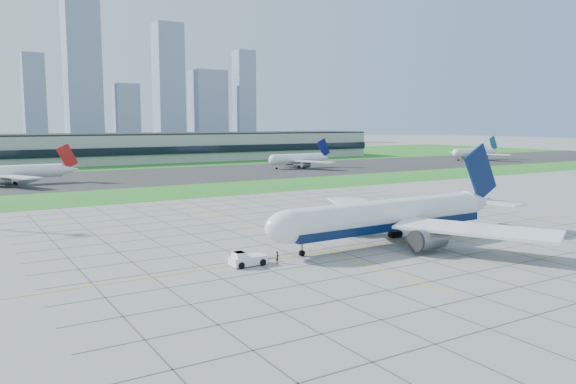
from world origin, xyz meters
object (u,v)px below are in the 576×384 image
distant_jet_3 (475,152)px  crew_far (527,232)px  distant_jet_1 (6,172)px  crew_near (277,257)px  airliner (390,217)px  distant_jet_2 (299,159)px  pushback_tug (246,259)px

distant_jet_3 → crew_far: bearing=-137.4°
distant_jet_1 → distant_jet_3: size_ratio=1.01×
crew_near → distant_jet_3: 264.22m
airliner → crew_far: size_ratio=30.03×
distant_jet_2 → pushback_tug: bearing=-125.1°
airliner → crew_near: airliner is taller
airliner → distant_jet_3: (194.39, 144.92, -0.30)m
airliner → pushback_tug: airliner is taller
crew_near → distant_jet_3: distant_jet_3 is taller
crew_far → distant_jet_2: size_ratio=0.04×
pushback_tug → crew_far: size_ratio=4.35×
crew_far → distant_jet_1: distant_jet_1 is taller
airliner → distant_jet_1: bearing=108.1°
crew_far → distant_jet_2: distant_jet_2 is taller
crew_far → pushback_tug: bearing=-144.0°
airliner → distant_jet_1: 149.40m
crew_near → distant_jet_3: (219.35, 147.25, 3.54)m
pushback_tug → distant_jet_3: size_ratio=0.19×
pushback_tug → distant_jet_2: 183.88m
crew_far → distant_jet_2: (50.14, 158.96, 3.55)m
distant_jet_2 → airliner: bearing=-117.0°
crew_near → pushback_tug: bearing=119.9°
airliner → pushback_tug: size_ratio=6.90×
airliner → pushback_tug: bearing=-179.2°
airliner → pushback_tug: (-29.74, -1.13, -3.77)m
crew_far → distant_jet_3: (168.46, 154.67, 3.55)m
crew_near → crew_far: (50.90, -7.43, -0.01)m
distant_jet_2 → distant_jet_1: bearing=-176.2°
crew_near → distant_jet_1: size_ratio=0.04×
pushback_tug → distant_jet_1: bearing=96.7°
crew_far → distant_jet_3: 228.72m
distant_jet_1 → distant_jet_3: bearing=1.0°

